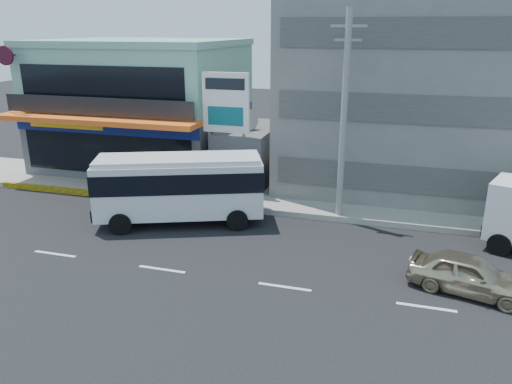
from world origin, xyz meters
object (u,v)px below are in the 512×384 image
concrete_building (432,66)px  utility_pole_near (344,117)px  shop_building (145,108)px  billboard (226,110)px  minibus (179,184)px  satellite_dish (245,129)px  motorcycle_rider (136,200)px  sedan (470,274)px

concrete_building → utility_pole_near: concrete_building is taller
shop_building → utility_pole_near: (14.00, -6.55, 1.15)m
billboard → minibus: bearing=-101.4°
satellite_dish → shop_building: bearing=159.8°
satellite_dish → billboard: bearing=-105.5°
satellite_dish → motorcycle_rider: size_ratio=0.64×
shop_building → sedan: shop_building is taller
utility_pole_near → satellite_dish: bearing=149.0°
concrete_building → billboard: (-10.50, -5.80, -2.07)m
billboard → minibus: billboard is taller
satellite_dish → utility_pole_near: size_ratio=0.15×
motorcycle_rider → sedan: bearing=-13.5°
minibus → motorcycle_rider: size_ratio=3.58×
concrete_building → sedan: bearing=-83.9°
shop_building → motorcycle_rider: (4.00, -8.74, -3.23)m
satellite_dish → minibus: satellite_dish is taller
motorcycle_rider → concrete_building: bearing=35.0°
billboard → motorcycle_rider: size_ratio=2.96×
satellite_dish → sedan: 15.15m
utility_pole_near → shop_building: bearing=154.9°
satellite_dish → utility_pole_near: bearing=-31.0°
shop_building → sedan: size_ratio=2.93×
concrete_building → billboard: concrete_building is taller
satellite_dish → billboard: size_ratio=0.22×
shop_building → billboard: (7.50, -4.75, 0.93)m
shop_building → motorcycle_rider: shop_building is taller
satellite_dish → sedan: size_ratio=0.35×
shop_building → billboard: bearing=-32.3°
concrete_building → sedan: (1.44, -13.50, -6.28)m
shop_building → sedan: bearing=-32.6°
billboard → sedan: 14.82m
billboard → utility_pole_near: (6.50, -1.80, 0.22)m
satellite_dish → motorcycle_rider: (-4.00, -5.80, -2.81)m
sedan → shop_building: bearing=72.9°
shop_building → minibus: 11.44m
shop_building → billboard: shop_building is taller
concrete_building → sedan: 14.96m
sedan → billboard: bearing=72.7°
utility_pole_near → sedan: (5.44, -5.90, -4.43)m
shop_building → sedan: (19.44, -12.45, -3.28)m
concrete_building → utility_pole_near: (-4.00, -7.60, -1.85)m
shop_building → utility_pole_near: size_ratio=1.24×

